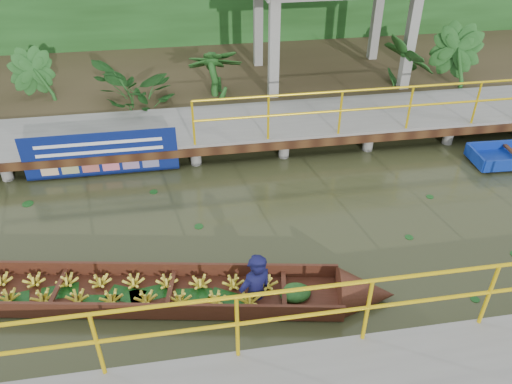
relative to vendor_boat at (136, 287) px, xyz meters
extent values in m
plane|color=#2E3118|center=(2.16, 1.24, -0.23)|extent=(80.00, 80.00, 0.00)
cube|color=#372C1B|center=(2.16, 8.74, -0.01)|extent=(30.00, 8.00, 0.45)
cube|color=gray|center=(2.16, 4.74, 0.27)|extent=(16.00, 2.00, 0.15)
cube|color=black|center=(2.16, 3.74, 0.19)|extent=(16.00, 0.12, 0.18)
cylinder|color=#DFB30B|center=(4.91, 3.79, 1.34)|extent=(7.50, 0.05, 0.05)
cylinder|color=#DFB30B|center=(4.91, 3.79, 0.89)|extent=(7.50, 0.05, 0.05)
cylinder|color=#DFB30B|center=(4.91, 3.79, 0.84)|extent=(0.05, 0.05, 1.00)
cylinder|color=gray|center=(-1.84, 3.94, -0.01)|extent=(0.24, 0.24, 0.55)
cylinder|color=gray|center=(-1.84, 5.54, -0.01)|extent=(0.24, 0.24, 0.55)
cylinder|color=gray|center=(0.16, 3.94, -0.01)|extent=(0.24, 0.24, 0.55)
cylinder|color=gray|center=(0.16, 5.54, -0.01)|extent=(0.24, 0.24, 0.55)
cylinder|color=gray|center=(2.16, 3.94, -0.01)|extent=(0.24, 0.24, 0.55)
cylinder|color=gray|center=(2.16, 5.54, -0.01)|extent=(0.24, 0.24, 0.55)
cylinder|color=gray|center=(4.16, 3.94, -0.01)|extent=(0.24, 0.24, 0.55)
cylinder|color=gray|center=(4.16, 5.54, -0.01)|extent=(0.24, 0.24, 0.55)
cylinder|color=gray|center=(6.16, 3.94, -0.01)|extent=(0.24, 0.24, 0.55)
cylinder|color=gray|center=(6.16, 5.54, -0.01)|extent=(0.24, 0.24, 0.55)
cylinder|color=gray|center=(8.16, 3.94, -0.01)|extent=(0.24, 0.24, 0.55)
cylinder|color=gray|center=(8.16, 5.54, -0.01)|extent=(0.24, 0.24, 0.55)
cylinder|color=gray|center=(2.16, 3.94, -0.01)|extent=(0.24, 0.24, 0.55)
cylinder|color=#DFB30B|center=(3.16, -1.81, 1.42)|extent=(10.00, 0.05, 0.05)
cylinder|color=#DFB30B|center=(3.16, -1.81, 0.97)|extent=(10.00, 0.05, 0.05)
cylinder|color=#DFB30B|center=(3.16, -1.81, 0.92)|extent=(0.05, 0.05, 1.00)
cube|color=gray|center=(3.36, 6.34, 1.37)|extent=(0.25, 0.25, 2.80)
cube|color=gray|center=(6.96, 6.34, 1.37)|extent=(0.25, 0.25, 2.80)
cube|color=gray|center=(3.36, 8.74, 1.37)|extent=(0.25, 0.25, 2.80)
cube|color=gray|center=(6.96, 8.74, 1.37)|extent=(0.25, 0.25, 2.80)
cube|color=#391D0F|center=(-0.34, 0.06, -0.18)|extent=(7.06, 2.09, 0.05)
cube|color=#391D0F|center=(-0.26, 0.49, -0.06)|extent=(6.92, 1.28, 0.30)
cube|color=#391D0F|center=(-0.42, -0.37, -0.06)|extent=(6.92, 1.28, 0.30)
cone|color=#391D0F|center=(3.50, -0.62, -0.11)|extent=(1.01, 0.98, 0.84)
ellipsoid|color=#173C13|center=(2.42, -0.43, -0.09)|extent=(0.55, 0.47, 0.23)
imported|color=#10113B|center=(1.82, -0.32, 0.66)|extent=(0.70, 0.59, 1.62)
cube|color=navy|center=(7.25, 2.89, -0.03)|extent=(0.09, 0.83, 0.27)
cube|color=navy|center=(-0.81, 3.72, 0.32)|extent=(3.18, 0.03, 0.99)
cube|color=white|center=(-0.81, 3.70, 0.59)|extent=(2.58, 0.01, 0.07)
cube|color=white|center=(-0.81, 3.70, 0.39)|extent=(2.58, 0.01, 0.07)
imported|color=#173C13|center=(-2.58, 6.54, 0.92)|extent=(1.12, 1.12, 1.40)
imported|color=#173C13|center=(-0.08, 6.54, 0.92)|extent=(1.12, 1.12, 1.40)
imported|color=#173C13|center=(1.92, 6.54, 0.92)|extent=(1.12, 1.12, 1.40)
imported|color=#173C13|center=(6.92, 6.54, 0.92)|extent=(1.12, 1.12, 1.40)
imported|color=#173C13|center=(8.42, 6.54, 0.92)|extent=(1.12, 1.12, 1.40)
camera|label=1|loc=(0.94, -5.75, 5.53)|focal=35.00mm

